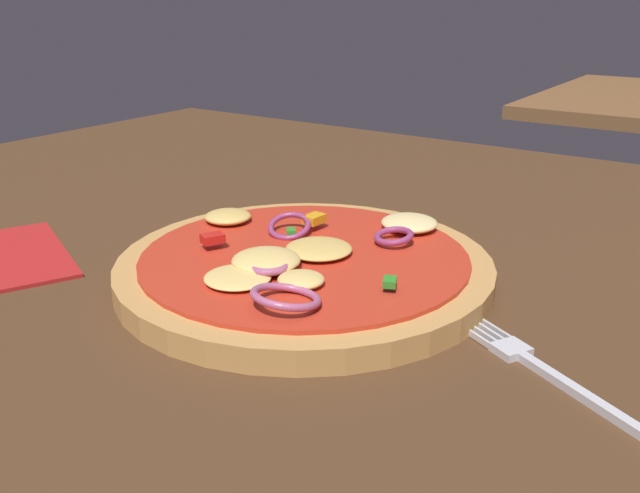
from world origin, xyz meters
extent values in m
cube|color=#4C301C|center=(0.00, 0.00, 0.01)|extent=(1.30, 0.99, 0.03)
cylinder|color=tan|center=(-0.02, -0.03, 0.03)|extent=(0.28, 0.28, 0.02)
cylinder|color=red|center=(-0.02, -0.03, 0.04)|extent=(0.24, 0.24, 0.00)
ellipsoid|color=#EFCC72|center=(-0.03, -0.10, 0.05)|extent=(0.05, 0.05, 0.01)
ellipsoid|color=#EFCC72|center=(-0.03, -0.07, 0.05)|extent=(0.05, 0.05, 0.01)
ellipsoid|color=#F4DB8E|center=(0.02, 0.06, 0.05)|extent=(0.05, 0.05, 0.01)
ellipsoid|color=#E5BC60|center=(-0.01, -0.02, 0.05)|extent=(0.05, 0.05, 0.01)
ellipsoid|color=#E5BC60|center=(-0.12, -0.01, 0.05)|extent=(0.04, 0.04, 0.01)
ellipsoid|color=#EFCC72|center=(0.01, -0.08, 0.05)|extent=(0.03, 0.03, 0.01)
torus|color=#93386B|center=(0.02, 0.03, 0.05)|extent=(0.04, 0.04, 0.01)
torus|color=#B25984|center=(0.02, -0.11, 0.05)|extent=(0.05, 0.05, 0.01)
torus|color=#B25984|center=(-0.02, -0.07, 0.05)|extent=(0.04, 0.04, 0.01)
torus|color=#93386B|center=(-0.06, 0.00, 0.05)|extent=(0.04, 0.04, 0.02)
cube|color=orange|center=(-0.05, 0.02, 0.05)|extent=(0.01, 0.02, 0.01)
cube|color=#2D8C28|center=(-0.05, -0.01, 0.05)|extent=(0.01, 0.01, 0.00)
cube|color=red|center=(-0.08, -0.06, 0.05)|extent=(0.02, 0.02, 0.01)
cube|color=#2D8C28|center=(0.06, -0.05, 0.05)|extent=(0.01, 0.01, 0.00)
cube|color=silver|center=(0.20, -0.08, 0.03)|extent=(0.11, 0.06, 0.00)
cube|color=silver|center=(0.14, -0.05, 0.03)|extent=(0.02, 0.03, 0.00)
cube|color=silver|center=(0.12, -0.03, 0.03)|extent=(0.03, 0.02, 0.00)
cube|color=silver|center=(0.12, -0.04, 0.03)|extent=(0.03, 0.02, 0.00)
cube|color=silver|center=(0.12, -0.04, 0.03)|extent=(0.03, 0.02, 0.00)
cube|color=silver|center=(0.12, -0.05, 0.03)|extent=(0.03, 0.02, 0.00)
cube|color=#B21E1E|center=(-0.24, -0.13, 0.03)|extent=(0.16, 0.13, 0.00)
camera|label=1|loc=(0.25, -0.41, 0.23)|focal=38.29mm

